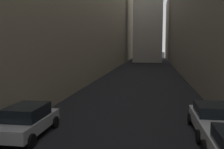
# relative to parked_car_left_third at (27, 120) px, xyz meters

# --- Properties ---
(ground_plane) EXTENTS (264.00, 264.00, 0.00)m
(ground_plane) POSITION_rel_parked_car_left_third_xyz_m (4.40, 28.30, -0.77)
(ground_plane) COLOR black
(building_block_left) EXTENTS (15.72, 108.00, 21.04)m
(building_block_left) POSITION_rel_parked_car_left_third_xyz_m (-8.96, 30.30, 9.75)
(building_block_left) COLOR gray
(building_block_left) RESTS_ON ground
(parked_car_left_third) EXTENTS (1.90, 4.07, 1.49)m
(parked_car_left_third) POSITION_rel_parked_car_left_third_xyz_m (0.00, 0.00, 0.00)
(parked_car_left_third) COLOR #B7B7BC
(parked_car_left_third) RESTS_ON ground
(parked_car_right_far) EXTENTS (1.98, 4.21, 1.46)m
(parked_car_right_far) POSITION_rel_parked_car_left_third_xyz_m (8.80, 1.69, -0.02)
(parked_car_right_far) COLOR silver
(parked_car_right_far) RESTS_ON ground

